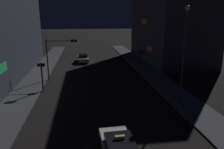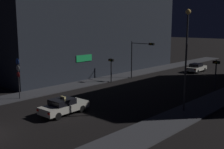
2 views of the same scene
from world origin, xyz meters
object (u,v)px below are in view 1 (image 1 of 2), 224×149
Objects in this scene: traffic_light_overhead at (58,51)px; traffic_light_left_kerb at (42,71)px; street_lamp_near_block at (185,44)px; taxi at (119,149)px; traffic_light_right_kerb at (141,58)px; far_car at (83,58)px.

traffic_light_overhead is 4.85m from traffic_light_left_kerb.
traffic_light_overhead is 0.60× the size of street_lamp_near_block.
taxi is 14.48m from traffic_light_left_kerb.
street_lamp_near_block reaches higher than traffic_light_left_kerb.
street_lamp_near_block is (1.28, -9.66, 3.09)m from traffic_light_right_kerb.
traffic_light_left_kerb is 0.90× the size of traffic_light_right_kerb.
traffic_light_right_kerb is at bearing 70.96° from taxi.
street_lamp_near_block is at bearing -20.08° from traffic_light_left_kerb.
traffic_light_left_kerb is at bearing 159.92° from street_lamp_near_block.
traffic_light_left_kerb is (-1.46, -4.38, -1.49)m from traffic_light_overhead.
traffic_light_right_kerb is (7.93, -11.24, 1.91)m from far_car.
street_lamp_near_block is (12.29, -9.41, 1.85)m from traffic_light_overhead.
taxi is at bearing -133.05° from street_lamp_near_block.
traffic_light_left_kerb is (-4.54, -15.87, 1.66)m from far_car.
traffic_light_left_kerb reaches higher than far_car.
street_lamp_near_block is (13.76, -5.03, 3.34)m from traffic_light_left_kerb.
street_lamp_near_block reaches higher than far_car.
traffic_light_overhead is at bearing 71.54° from traffic_light_left_kerb.
taxi is at bearing -63.43° from traffic_light_left_kerb.
taxi is 0.84× the size of traffic_light_overhead.
taxi is 28.80m from far_car.
taxi is 11.84m from street_lamp_near_block.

